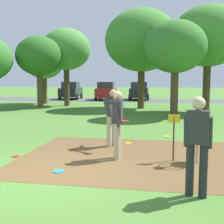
{
  "coord_description": "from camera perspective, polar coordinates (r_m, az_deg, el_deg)",
  "views": [
    {
      "loc": [
        2.35,
        -5.54,
        1.97
      ],
      "look_at": [
        0.8,
        3.24,
        1.0
      ],
      "focal_mm": 46.25,
      "sensor_mm": 36.0,
      "label": 1
    }
  ],
  "objects": [
    {
      "name": "dirt_tee_pad",
      "position": [
        7.57,
        4.06,
        -8.85
      ],
      "size": [
        5.73,
        4.51,
        0.01
      ],
      "primitive_type": "cube",
      "color": "brown",
      "rests_on": "ground"
    },
    {
      "name": "tree_near_right",
      "position": [
        21.61,
        -14.22,
        10.64
      ],
      "size": [
        3.3,
        3.3,
        5.14
      ],
      "color": "brown",
      "rests_on": "ground"
    },
    {
      "name": "parked_car_center_left",
      "position": [
        29.85,
        -1.12,
        4.21
      ],
      "size": [
        2.19,
        4.31,
        1.84
      ],
      "color": "maroon",
      "rests_on": "ground"
    },
    {
      "name": "player_waiting_left",
      "position": [
        7.22,
        1.15,
        -1.77
      ],
      "size": [
        0.4,
        0.47,
        1.71
      ],
      "color": "tan",
      "rests_on": "ground"
    },
    {
      "name": "parked_car_leftmost",
      "position": [
        31.28,
        -8.12,
        4.24
      ],
      "size": [
        2.3,
        4.36,
        1.84
      ],
      "color": "black",
      "rests_on": "ground"
    },
    {
      "name": "disc_golf_basket",
      "position": [
        7.16,
        16.06,
        -3.8
      ],
      "size": [
        0.98,
        0.58,
        1.39
      ],
      "color": "#9E9EA3",
      "rests_on": "ground"
    },
    {
      "name": "parking_lot_strip",
      "position": [
        29.12,
        5.35,
        2.32
      ],
      "size": [
        36.0,
        6.0,
        0.01
      ],
      "primitive_type": "cube",
      "color": "#4C4C51",
      "rests_on": "ground"
    },
    {
      "name": "tree_far_left",
      "position": [
        16.0,
        12.41,
        12.39
      ],
      "size": [
        3.28,
        3.28,
        5.16
      ],
      "color": "#4C3823",
      "rests_on": "ground"
    },
    {
      "name": "frisbee_by_tee",
      "position": [
        10.38,
        10.85,
        -4.78
      ],
      "size": [
        0.23,
        0.23,
        0.02
      ],
      "primitive_type": "cylinder",
      "color": "gold",
      "rests_on": "ground"
    },
    {
      "name": "frisbee_mid_grass",
      "position": [
        6.5,
        -10.54,
        -11.46
      ],
      "size": [
        0.24,
        0.24,
        0.02
      ],
      "primitive_type": "cylinder",
      "color": "#1E93DB",
      "rests_on": "ground"
    },
    {
      "name": "player_foreground_watching",
      "position": [
        8.59,
        0.01,
        -0.37
      ],
      "size": [
        0.73,
        1.01,
        1.71
      ],
      "color": "tan",
      "rests_on": "ground"
    },
    {
      "name": "parked_car_center_right",
      "position": [
        29.85,
        5.41,
        4.18
      ],
      "size": [
        2.08,
        4.26,
        1.84
      ],
      "color": "black",
      "rests_on": "ground"
    },
    {
      "name": "player_throwing",
      "position": [
        5.06,
        16.55,
        -5.49
      ],
      "size": [
        0.49,
        0.43,
        1.71
      ],
      "color": "#232328",
      "rests_on": "ground"
    },
    {
      "name": "tree_far_right",
      "position": [
        20.77,
        5.87,
        13.86
      ],
      "size": [
        5.1,
        5.1,
        6.93
      ],
      "color": "#4C3823",
      "rests_on": "ground"
    },
    {
      "name": "tree_mid_right",
      "position": [
        23.04,
        -9.06,
        12.08
      ],
      "size": [
        3.77,
        3.77,
        5.99
      ],
      "color": "#4C3823",
      "rests_on": "ground"
    },
    {
      "name": "tree_mid_center",
      "position": [
        19.11,
        18.49,
        13.99
      ],
      "size": [
        4.39,
        4.39,
        6.55
      ],
      "color": "#4C3823",
      "rests_on": "ground"
    },
    {
      "name": "ground_plane",
      "position": [
        6.33,
        -12.62,
        -12.08
      ],
      "size": [
        160.0,
        160.0,
        0.0
      ],
      "primitive_type": "plane",
      "color": "#47752D"
    },
    {
      "name": "frisbee_far_left",
      "position": [
        9.15,
        3.25,
        -6.16
      ],
      "size": [
        0.22,
        0.22,
        0.02
      ],
      "primitive_type": "cylinder",
      "color": "gold",
      "rests_on": "ground"
    },
    {
      "name": "frisbee_far_right",
      "position": [
        8.0,
        -18.45,
        -8.3
      ],
      "size": [
        0.21,
        0.21,
        0.02
      ],
      "primitive_type": "cylinder",
      "color": "red",
      "rests_on": "ground"
    },
    {
      "name": "tree_far_center",
      "position": [
        25.57,
        -13.28,
        9.49
      ],
      "size": [
        3.29,
        3.29,
        4.93
      ],
      "color": "brown",
      "rests_on": "ground"
    }
  ]
}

